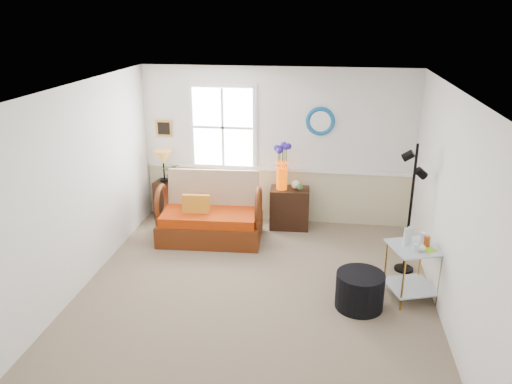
# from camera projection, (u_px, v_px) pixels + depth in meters

# --- Properties ---
(floor) EXTENTS (4.50, 5.00, 0.01)m
(floor) POSITION_uv_depth(u_px,v_px,m) (254.00, 294.00, 6.39)
(floor) COLOR #82705B
(floor) RESTS_ON ground
(ceiling) EXTENTS (4.50, 5.00, 0.01)m
(ceiling) POSITION_uv_depth(u_px,v_px,m) (254.00, 90.00, 5.50)
(ceiling) COLOR white
(ceiling) RESTS_ON walls
(walls) EXTENTS (4.51, 5.01, 2.60)m
(walls) POSITION_uv_depth(u_px,v_px,m) (254.00, 200.00, 5.94)
(walls) COLOR white
(walls) RESTS_ON floor
(wainscot) EXTENTS (4.46, 0.02, 0.90)m
(wainscot) POSITION_uv_depth(u_px,v_px,m) (276.00, 195.00, 8.54)
(wainscot) COLOR #C4B98F
(wainscot) RESTS_ON walls
(chair_rail) EXTENTS (4.46, 0.04, 0.06)m
(chair_rail) POSITION_uv_depth(u_px,v_px,m) (276.00, 169.00, 8.37)
(chair_rail) COLOR white
(chair_rail) RESTS_ON walls
(window) EXTENTS (1.14, 0.06, 1.44)m
(window) POSITION_uv_depth(u_px,v_px,m) (223.00, 127.00, 8.26)
(window) COLOR white
(window) RESTS_ON walls
(picture) EXTENTS (0.28, 0.03, 0.28)m
(picture) POSITION_uv_depth(u_px,v_px,m) (164.00, 128.00, 8.43)
(picture) COLOR #B07831
(picture) RESTS_ON walls
(mirror) EXTENTS (0.47, 0.07, 0.47)m
(mirror) POSITION_uv_depth(u_px,v_px,m) (320.00, 121.00, 8.00)
(mirror) COLOR blue
(mirror) RESTS_ON walls
(loveseat) EXTENTS (1.63, 0.99, 1.03)m
(loveseat) POSITION_uv_depth(u_px,v_px,m) (210.00, 209.00, 7.77)
(loveseat) COLOR #642710
(loveseat) RESTS_ON floor
(throw_pillow) EXTENTS (0.43, 0.14, 0.42)m
(throw_pillow) POSITION_uv_depth(u_px,v_px,m) (196.00, 208.00, 7.69)
(throw_pillow) COLOR #DB6203
(throw_pillow) RESTS_ON loveseat
(lamp_stand) EXTENTS (0.43, 0.43, 0.67)m
(lamp_stand) POSITION_uv_depth(u_px,v_px,m) (168.00, 199.00, 8.67)
(lamp_stand) COLOR black
(lamp_stand) RESTS_ON floor
(table_lamp) EXTENTS (0.30, 0.30, 0.55)m
(table_lamp) POSITION_uv_depth(u_px,v_px,m) (164.00, 166.00, 8.43)
(table_lamp) COLOR #B0772F
(table_lamp) RESTS_ON lamp_stand
(potted_plant) EXTENTS (0.33, 0.36, 0.27)m
(potted_plant) POSITION_uv_depth(u_px,v_px,m) (174.00, 175.00, 8.44)
(potted_plant) COLOR #395F2D
(potted_plant) RESTS_ON lamp_stand
(cabinet) EXTENTS (0.65, 0.44, 0.68)m
(cabinet) POSITION_uv_depth(u_px,v_px,m) (290.00, 208.00, 8.27)
(cabinet) COLOR black
(cabinet) RESTS_ON floor
(flower_vase) EXTENTS (0.28, 0.28, 0.77)m
(flower_vase) POSITION_uv_depth(u_px,v_px,m) (282.00, 167.00, 8.00)
(flower_vase) COLOR #EA4C00
(flower_vase) RESTS_ON cabinet
(side_table) EXTENTS (0.72, 0.72, 0.72)m
(side_table) POSITION_uv_depth(u_px,v_px,m) (412.00, 273.00, 6.19)
(side_table) COLOR #B7882E
(side_table) RESTS_ON floor
(tabletop_items) EXTENTS (0.53, 0.53, 0.23)m
(tabletop_items) POSITION_uv_depth(u_px,v_px,m) (419.00, 238.00, 6.03)
(tabletop_items) COLOR silver
(tabletop_items) RESTS_ON side_table
(floor_lamp) EXTENTS (0.31, 0.31, 1.82)m
(floor_lamp) POSITION_uv_depth(u_px,v_px,m) (410.00, 210.00, 6.68)
(floor_lamp) COLOR black
(floor_lamp) RESTS_ON floor
(ottoman) EXTENTS (0.67, 0.67, 0.45)m
(ottoman) POSITION_uv_depth(u_px,v_px,m) (360.00, 290.00, 6.05)
(ottoman) COLOR black
(ottoman) RESTS_ON floor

